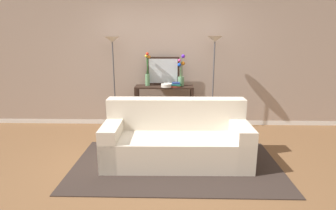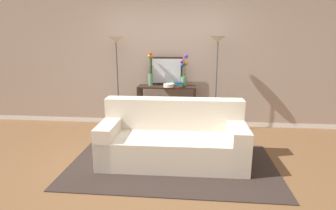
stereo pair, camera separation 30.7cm
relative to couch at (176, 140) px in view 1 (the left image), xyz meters
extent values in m
cube|color=brown|center=(-0.19, -0.20, -0.33)|extent=(16.00, 16.00, 0.02)
cube|color=white|center=(-0.19, 1.79, -0.27)|extent=(12.00, 0.15, 0.09)
cube|color=tan|center=(-0.19, 1.79, 1.04)|extent=(12.00, 0.14, 2.53)
cube|color=#332823|center=(0.00, -0.16, -0.31)|extent=(2.88, 1.65, 0.01)
cube|color=beige|center=(0.00, -0.06, -0.11)|extent=(2.05, 0.89, 0.42)
cube|color=beige|center=(0.00, 0.24, 0.33)|extent=(2.04, 0.29, 0.46)
cube|color=beige|center=(-0.90, -0.07, -0.02)|extent=(0.25, 0.86, 0.60)
cube|color=beige|center=(0.90, -0.05, -0.02)|extent=(0.25, 0.86, 0.60)
cube|color=black|center=(-0.23, 1.43, 0.53)|extent=(1.10, 0.36, 0.03)
cube|color=black|center=(-0.23, 1.43, -0.17)|extent=(1.02, 0.30, 0.01)
cube|color=black|center=(-0.75, 1.27, 0.10)|extent=(0.05, 0.05, 0.83)
cube|color=black|center=(0.30, 1.27, 0.10)|extent=(0.05, 0.05, 0.83)
cube|color=black|center=(-0.75, 1.58, 0.10)|extent=(0.05, 0.05, 0.83)
cube|color=black|center=(0.30, 1.58, 0.10)|extent=(0.05, 0.05, 0.83)
cylinder|color=#4C4C51|center=(-1.17, 1.38, -0.30)|extent=(0.26, 0.26, 0.02)
cylinder|color=#4C4C51|center=(-1.17, 1.38, 0.53)|extent=(0.02, 0.02, 1.65)
cone|color=silver|center=(-1.17, 1.38, 1.41)|extent=(0.28, 0.28, 0.10)
cylinder|color=#4C4C51|center=(0.69, 1.38, -0.30)|extent=(0.26, 0.26, 0.02)
cylinder|color=#4C4C51|center=(0.69, 1.38, 0.54)|extent=(0.02, 0.02, 1.66)
cone|color=silver|center=(0.69, 1.38, 1.42)|extent=(0.28, 0.28, 0.10)
cube|color=black|center=(-0.25, 1.58, 0.81)|extent=(0.62, 0.02, 0.54)
cube|color=silver|center=(-0.25, 1.57, 0.81)|extent=(0.55, 0.01, 0.47)
cylinder|color=#669E6B|center=(-0.55, 1.47, 0.66)|extent=(0.09, 0.09, 0.23)
cylinder|color=#3D7538|center=(-0.55, 1.46, 0.94)|extent=(0.02, 0.02, 0.34)
sphere|color=yellow|center=(-0.56, 1.44, 1.11)|extent=(0.05, 0.05, 0.05)
cylinder|color=#3D7538|center=(-0.53, 1.47, 0.93)|extent=(0.01, 0.02, 0.32)
sphere|color=orange|center=(-0.51, 1.47, 1.09)|extent=(0.06, 0.06, 0.06)
cylinder|color=#3D7538|center=(-0.54, 1.45, 0.96)|extent=(0.03, 0.01, 0.37)
sphere|color=red|center=(-0.54, 1.43, 1.14)|extent=(0.06, 0.06, 0.06)
cylinder|color=#3D7538|center=(-0.55, 1.48, 0.93)|extent=(0.04, 0.01, 0.33)
sphere|color=blue|center=(-0.55, 1.50, 1.10)|extent=(0.04, 0.04, 0.04)
cylinder|color=#3D7538|center=(-0.54, 1.48, 0.93)|extent=(0.04, 0.02, 0.31)
sphere|color=orange|center=(-0.53, 1.50, 1.08)|extent=(0.06, 0.06, 0.06)
cylinder|color=#669E6B|center=(0.09, 1.47, 0.63)|extent=(0.11, 0.11, 0.17)
cylinder|color=#3D7538|center=(0.08, 1.46, 0.87)|extent=(0.02, 0.04, 0.31)
sphere|color=#E0458F|center=(0.06, 1.45, 1.02)|extent=(0.06, 0.06, 0.06)
cylinder|color=#3D7538|center=(0.11, 1.47, 0.84)|extent=(0.02, 0.03, 0.25)
sphere|color=#C06715|center=(0.13, 1.48, 0.96)|extent=(0.08, 0.08, 0.08)
cylinder|color=#3D7538|center=(0.08, 1.48, 0.83)|extent=(0.03, 0.02, 0.22)
sphere|color=#D21671|center=(0.07, 1.50, 0.94)|extent=(0.05, 0.05, 0.05)
cylinder|color=#3D7538|center=(0.08, 1.46, 0.83)|extent=(0.01, 0.04, 0.23)
sphere|color=blue|center=(0.06, 1.46, 0.94)|extent=(0.07, 0.07, 0.07)
cylinder|color=#3D7538|center=(0.11, 1.46, 0.91)|extent=(0.02, 0.03, 0.39)
sphere|color=#5D26D0|center=(0.13, 1.45, 1.10)|extent=(0.07, 0.07, 0.07)
cylinder|color=silver|center=(-0.18, 1.32, 0.57)|extent=(0.20, 0.20, 0.06)
torus|color=silver|center=(-0.18, 1.32, 0.60)|extent=(0.20, 0.20, 0.01)
cube|color=#BC3328|center=(-0.01, 1.35, 0.55)|extent=(0.20, 0.17, 0.02)
cube|color=#236033|center=(0.01, 1.34, 0.57)|extent=(0.19, 0.17, 0.02)
cube|color=#1E7075|center=(-0.01, 1.33, 0.59)|extent=(0.17, 0.14, 0.02)
cube|color=navy|center=(0.00, 1.34, 0.62)|extent=(0.15, 0.13, 0.03)
cube|color=#1E7075|center=(-0.66, 1.43, -0.26)|extent=(0.04, 0.14, 0.11)
cube|color=slate|center=(-0.62, 1.43, -0.27)|extent=(0.03, 0.13, 0.10)
cube|color=#B77F33|center=(-0.58, 1.43, -0.27)|extent=(0.05, 0.14, 0.10)
cube|color=navy|center=(-0.54, 1.43, -0.26)|extent=(0.03, 0.18, 0.11)
cube|color=silver|center=(-0.50, 1.43, -0.26)|extent=(0.04, 0.13, 0.12)
cube|color=maroon|center=(-0.45, 1.43, -0.25)|extent=(0.05, 0.16, 0.12)
cube|color=#BC3328|center=(-0.41, 1.43, -0.26)|extent=(0.04, 0.18, 0.11)
cube|color=#236033|center=(-0.37, 1.43, -0.26)|extent=(0.03, 0.17, 0.11)
cube|color=#2D2D33|center=(-0.34, 1.43, -0.26)|extent=(0.03, 0.15, 0.11)
cube|color=tan|center=(-0.29, 1.43, -0.26)|extent=(0.05, 0.18, 0.12)
camera|label=1|loc=(-0.02, -3.71, 1.45)|focal=29.26mm
camera|label=2|loc=(0.28, -3.69, 1.45)|focal=29.26mm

